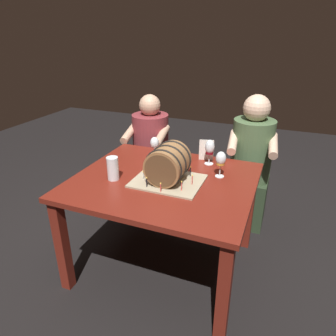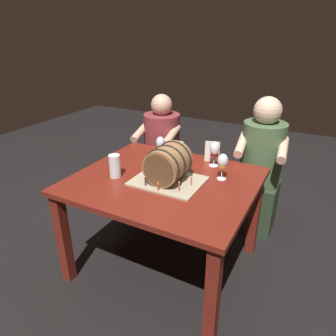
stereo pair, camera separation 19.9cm
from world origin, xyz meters
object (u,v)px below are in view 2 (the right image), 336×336
(dining_table, at_px, (165,192))
(person_seated_right, at_px, (259,171))
(wine_glass_red, at_px, (215,150))
(wine_glass_amber, at_px, (223,162))
(barrel_cake, at_px, (168,165))
(wine_glass_white, at_px, (180,149))
(wine_glass_empty, at_px, (160,143))
(menu_card, at_px, (212,152))
(person_seated_left, at_px, (162,156))
(beer_pint, at_px, (115,167))

(dining_table, distance_m, person_seated_right, 0.94)
(dining_table, relative_size, wine_glass_red, 6.30)
(dining_table, height_order, wine_glass_amber, wine_glass_amber)
(barrel_cake, distance_m, wine_glass_white, 0.33)
(wine_glass_white, bearing_deg, dining_table, -84.74)
(wine_glass_white, height_order, wine_glass_empty, wine_glass_empty)
(wine_glass_empty, xyz_separation_m, menu_card, (0.38, 0.13, -0.04))
(dining_table, relative_size, wine_glass_amber, 6.56)
(wine_glass_empty, distance_m, wine_glass_red, 0.42)
(wine_glass_empty, height_order, person_seated_left, person_seated_left)
(dining_table, xyz_separation_m, beer_pint, (-0.31, -0.13, 0.18))
(wine_glass_empty, height_order, wine_glass_red, wine_glass_red)
(beer_pint, xyz_separation_m, person_seated_right, (0.79, 0.94, -0.25))
(beer_pint, distance_m, person_seated_right, 1.25)
(dining_table, bearing_deg, menu_card, 68.06)
(wine_glass_amber, xyz_separation_m, beer_pint, (-0.65, -0.31, -0.05))
(wine_glass_amber, bearing_deg, wine_glass_white, 161.93)
(person_seated_left, bearing_deg, menu_card, -30.13)
(wine_glass_empty, xyz_separation_m, person_seated_left, (-0.27, 0.50, -0.34))
(barrel_cake, relative_size, person_seated_right, 0.38)
(wine_glass_empty, bearing_deg, beer_pint, -104.38)
(person_seated_right, bearing_deg, wine_glass_white, -134.46)
(barrel_cake, bearing_deg, wine_glass_empty, 126.27)
(wine_glass_amber, bearing_deg, beer_pint, -154.98)
(wine_glass_red, bearing_deg, barrel_cake, -114.13)
(wine_glass_empty, xyz_separation_m, beer_pint, (-0.11, -0.43, -0.05))
(person_seated_right, bearing_deg, wine_glass_empty, -143.31)
(person_seated_left, bearing_deg, beer_pint, -80.32)
(wine_glass_amber, height_order, beer_pint, wine_glass_amber)
(beer_pint, bearing_deg, wine_glass_red, 42.75)
(menu_card, height_order, person_seated_right, person_seated_right)
(dining_table, relative_size, barrel_cake, 2.66)
(wine_glass_white, bearing_deg, wine_glass_amber, -18.07)
(menu_card, bearing_deg, beer_pint, -144.27)
(wine_glass_white, relative_size, wine_glass_red, 0.91)
(person_seated_right, bearing_deg, menu_card, -128.54)
(wine_glass_red, relative_size, person_seated_left, 0.17)
(dining_table, relative_size, person_seated_left, 1.07)
(wine_glass_empty, relative_size, person_seated_left, 0.16)
(wine_glass_amber, bearing_deg, barrel_cake, -145.53)
(wine_glass_amber, bearing_deg, wine_glass_empty, 166.82)
(dining_table, xyz_separation_m, wine_glass_white, (-0.03, 0.30, 0.22))
(person_seated_right, bearing_deg, barrel_cake, -117.30)
(menu_card, relative_size, person_seated_right, 0.14)
(menu_card, xyz_separation_m, person_seated_left, (-0.65, 0.38, -0.29))
(wine_glass_red, height_order, menu_card, wine_glass_red)
(barrel_cake, relative_size, wine_glass_white, 2.60)
(wine_glass_empty, bearing_deg, person_seated_right, 36.69)
(wine_glass_amber, bearing_deg, person_seated_left, 142.24)
(menu_card, distance_m, person_seated_left, 0.80)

